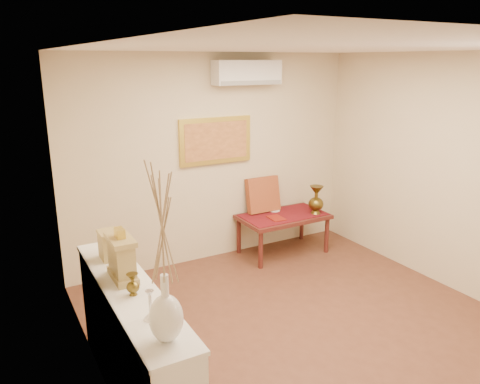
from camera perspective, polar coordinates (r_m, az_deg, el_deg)
floor at (r=4.86m, az=9.52°, el=-16.83°), size 4.50×4.50×0.00m
ceiling at (r=4.10m, az=11.29°, el=16.87°), size 4.50×4.50×0.00m
wall_back at (r=6.13m, az=-3.06°, el=4.00°), size 4.00×0.02×2.70m
wall_left at (r=3.44m, az=-16.59°, el=-6.22°), size 0.02×4.50×2.70m
wall_right at (r=5.74m, az=26.01°, el=1.57°), size 0.02×4.50×2.70m
white_vase at (r=2.72m, az=-9.34°, el=-7.83°), size 0.21×0.21×1.08m
candlestick at (r=3.15m, az=-10.90°, el=-13.37°), size 0.10×0.10×0.20m
brass_urn_small at (r=3.47m, az=-12.96°, el=-10.56°), size 0.09×0.09×0.21m
table_cloth at (r=6.45m, az=5.30°, el=-2.78°), size 1.14×0.59×0.01m
brass_urn_tall at (r=6.49m, az=9.28°, el=-0.59°), size 0.21×0.21×0.47m
plate at (r=6.60m, az=4.21°, el=-2.23°), size 0.16×0.16×0.01m
menu at (r=6.28m, az=4.45°, el=-3.19°), size 0.19×0.26×0.01m
cushion at (r=6.50m, az=2.82°, el=-0.32°), size 0.49×0.20×0.50m
display_ledge at (r=3.87m, az=-12.91°, el=-17.68°), size 0.37×2.02×0.98m
mantel_clock at (r=3.70m, az=-14.20°, el=-7.75°), size 0.17×0.36×0.41m
wooden_chest at (r=4.11m, az=-15.61°, el=-6.22°), size 0.16×0.21×0.24m
low_table at (r=6.47m, az=5.29°, el=-3.37°), size 1.20×0.70×0.55m
painting at (r=6.06m, az=-2.98°, el=6.27°), size 1.00×0.06×0.60m
ac_unit at (r=6.08m, az=0.84°, el=14.35°), size 0.90×0.25×0.30m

